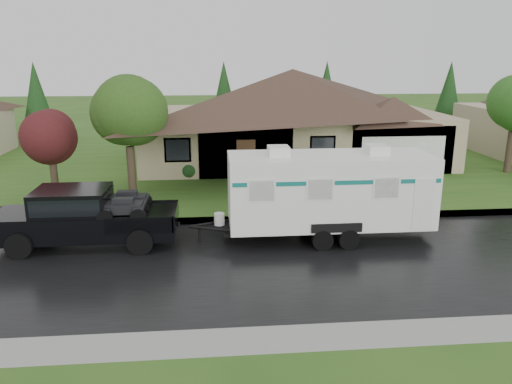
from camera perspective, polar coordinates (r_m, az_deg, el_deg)
ground at (r=18.53m, az=4.68°, el=-5.40°), size 140.00×140.00×0.00m
road at (r=16.70m, az=5.85°, el=-7.79°), size 140.00×8.00×0.01m
curb at (r=20.59m, az=3.64°, el=-3.00°), size 140.00×0.50×0.15m
lawn at (r=32.85m, az=0.28°, el=3.98°), size 140.00×26.00×0.15m
house_main at (r=31.50m, az=4.71°, el=9.91°), size 19.44×10.80×6.90m
tree_left_green at (r=23.56m, az=-14.43°, el=8.35°), size 3.25×3.25×5.37m
tree_red at (r=24.22m, az=-22.48°, el=5.80°), size 2.50×2.50×4.14m
shrub_row at (r=27.48m, az=5.57°, el=2.88°), size 13.60×1.00×1.00m
pickup_truck at (r=18.58m, az=-19.23°, el=-2.53°), size 6.25×2.38×2.08m
travel_trailer at (r=18.29m, az=8.38°, el=0.26°), size 7.71×2.71×3.46m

